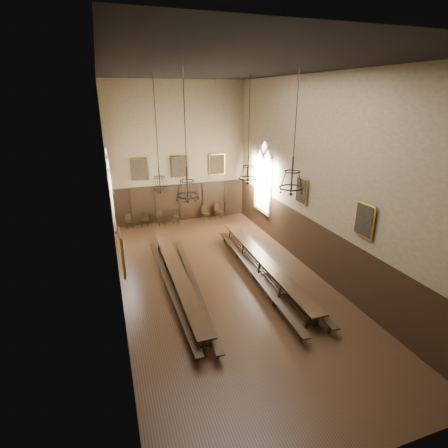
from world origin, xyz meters
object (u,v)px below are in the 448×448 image
table_left (178,280)px  chair_1 (145,222)px  bench_right_outer (274,267)px  chair_0 (129,224)px  chair_5 (205,215)px  bench_left_inner (193,285)px  chair_6 (218,214)px  table_right (263,266)px  chair_3 (176,218)px  chair_2 (161,220)px  chandelier_back_left (160,180)px  chandelier_front_right (292,180)px  bench_right_inner (253,274)px  chandelier_back_right (248,172)px  chandelier_front_left (187,187)px  bench_left_outer (170,288)px

table_left → chair_1: size_ratio=10.49×
bench_right_outer → chair_0: 10.48m
bench_right_outer → chair_5: (-1.03, 8.45, -0.01)m
bench_left_inner → chair_6: bearing=65.7°
table_right → bench_right_outer: table_right is taller
chair_1 → chair_3: (2.06, -0.00, 0.02)m
chair_2 → chandelier_back_left: chandelier_back_left is taller
bench_right_outer → chandelier_front_right: 5.42m
bench_right_outer → chair_6: 8.47m
table_left → chair_6: 9.50m
chair_3 → chair_6: 2.92m
bench_right_inner → bench_right_outer: bench_right_outer is taller
table_left → chandelier_back_left: bearing=97.5°
chandelier_back_right → chandelier_front_left: same height
bench_left_outer → chandelier_front_left: size_ratio=2.21×
chandelier_back_left → chandelier_back_right: bearing=8.2°
chair_0 → chair_3: bearing=-12.5°
table_right → chair_6: size_ratio=9.79×
chair_3 → chandelier_back_right: 7.61m
bench_left_inner → chandelier_front_left: (-0.51, -1.79, 4.88)m
chair_6 → chandelier_front_right: size_ratio=0.23×
bench_right_outer → chair_2: (-4.12, 8.40, -0.00)m
bench_left_outer → chair_5: chair_5 is taller
chair_3 → chandelier_back_right: size_ratio=0.19×
table_left → chair_0: chair_0 is taller
table_right → chandelier_back_right: (0.17, 2.59, 4.02)m
table_left → chair_1: chair_1 is taller
chair_1 → chandelier_front_right: bearing=-50.8°
chair_6 → chair_0: bearing=178.9°
bench_right_inner → chandelier_front_right: bearing=-75.7°
bench_left_outer → chair_0: 8.81m
table_right → chair_3: chair_3 is taller
table_left → chair_6: chair_6 is taller
chandelier_front_right → chair_5: bearing=91.6°
bench_left_outer → chair_0: chair_0 is taller
bench_right_outer → chair_1: (-5.12, 8.51, -0.03)m
bench_left_inner → chandelier_back_right: size_ratio=1.88×
chandelier_front_left → bench_right_outer: bearing=24.8°
chair_3 → chair_5: bearing=8.4°
table_left → chandelier_back_right: 6.46m
table_left → bench_left_outer: size_ratio=1.01×
table_left → chair_2: bearing=86.0°
chair_1 → chair_2: chair_2 is taller
bench_left_inner → bench_right_outer: size_ratio=0.91×
chandelier_front_left → chandelier_back_left: bearing=94.3°
chandelier_back_left → chandelier_front_left: same height
chair_1 → chandelier_front_left: size_ratio=0.21×
chair_2 → chandelier_back_right: chandelier_back_right is taller
chair_1 → chair_5: (4.10, -0.06, 0.02)m
table_right → chair_1: chair_1 is taller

